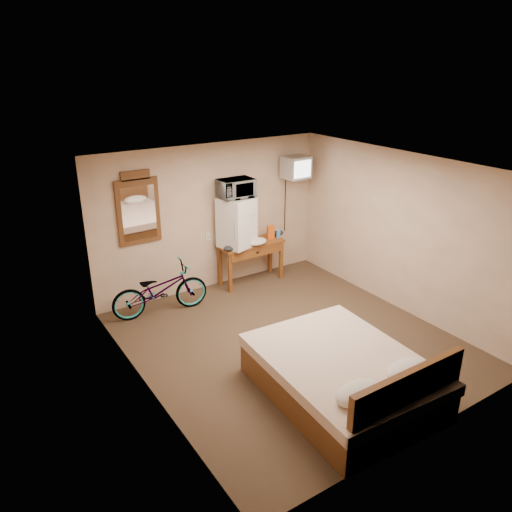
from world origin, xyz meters
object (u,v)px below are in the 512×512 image
Objects in this scene: mini_fridge at (237,222)px; wall_mirror at (138,209)px; crt_television at (296,167)px; bicycle at (160,290)px; microwave at (236,188)px; blue_cup at (278,234)px; desk at (252,250)px; bed at (345,377)px.

wall_mirror reaches higher than mini_fridge.
crt_television is 3.19m from bicycle.
blue_cup is at bearing -0.47° from microwave.
desk is 0.77× the size of bicycle.
mini_fridge reaches higher than blue_cup.
wall_mirror is 1.30m from bicycle.
microwave reaches higher than mini_fridge.
wall_mirror is (-2.46, 0.28, 0.79)m from blue_cup.
bicycle is at bearing -169.73° from microwave.
bed is (-1.41, -3.37, -0.52)m from blue_cup.
bicycle is at bearing -81.51° from wall_mirror.
wall_mirror reaches higher than bed.
mini_fridge is 1.74m from bicycle.
blue_cup is 2.44m from bicycle.
bed is at bearing -97.45° from microwave.
bed is (-0.57, -3.40, -1.47)m from microwave.
crt_television is 2.87m from wall_mirror.
wall_mirror is at bearing 171.53° from mini_fridge.
microwave is 2.07m from bicycle.
bicycle is 0.68× the size of bed.
microwave is at bearing -75.27° from bicycle.
bed is (-0.57, -3.40, -0.89)m from mini_fridge.
bed reaches higher than desk.
mini_fridge is 0.74× the size of wall_mirror.
bicycle is 3.33m from bed.
blue_cup reaches higher than bicycle.
bicycle is (-1.55, -0.22, -1.36)m from microwave.
desk is at bearing -77.41° from bicycle.
mini_fridge is 3.56m from bed.
bicycle is (-2.39, -0.19, -0.42)m from blue_cup.
blue_cup is 3.69m from bed.
wall_mirror is at bearing 106.07° from bed.
bed reaches higher than blue_cup.
crt_television reaches higher than mini_fridge.
microwave is 3.75m from bed.
wall_mirror is at bearing 14.93° from bicycle.
mini_fridge is 1.50× the size of microwave.
crt_television is (1.23, -0.01, 0.80)m from mini_fridge.
microwave is 0.37× the size of bicycle.
desk is 3.50m from bed.
mini_fridge is 0.56× the size of bicycle.
desk is at bearing -8.01° from wall_mirror.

